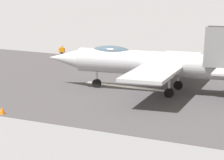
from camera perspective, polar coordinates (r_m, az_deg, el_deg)
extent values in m
plane|color=slate|center=(50.30, 1.73, -0.72)|extent=(400.00, 400.00, 0.00)
cube|color=#424042|center=(50.29, 1.73, -0.71)|extent=(240.00, 26.00, 0.02)
cube|color=white|center=(50.41, 1.44, -0.67)|extent=(8.00, 0.70, 0.00)
cylinder|color=#AAABB3|center=(48.16, 4.06, 1.64)|extent=(13.19, 3.91, 2.03)
cone|color=#AAABB3|center=(50.87, -4.68, 2.15)|extent=(3.23, 2.14, 1.72)
ellipsoid|color=#3F5160|center=(49.14, -0.07, 2.76)|extent=(3.72, 1.61, 1.10)
cube|color=#AAABB3|center=(43.97, 3.85, 0.58)|extent=(4.28, 6.72, 0.24)
cube|color=#AAABB3|center=(51.91, 6.36, 2.19)|extent=(4.28, 6.72, 0.24)
cube|color=#58595B|center=(45.84, 10.64, 3.13)|extent=(2.71, 1.32, 3.14)
cube|color=#58595B|center=(47.60, 10.99, 3.42)|extent=(2.71, 1.32, 3.14)
cylinder|color=silver|center=(50.03, -1.51, 0.03)|extent=(0.18, 0.18, 1.40)
cylinder|color=black|center=(50.09, -1.51, -0.33)|extent=(0.80, 0.41, 0.76)
cylinder|color=silver|center=(46.52, 5.63, -0.88)|extent=(0.18, 0.18, 1.40)
cylinder|color=black|center=(46.58, 5.62, -1.27)|extent=(0.80, 0.41, 0.76)
cylinder|color=silver|center=(49.56, 6.53, -0.14)|extent=(0.18, 0.18, 1.40)
cylinder|color=black|center=(49.63, 6.52, -0.51)|extent=(0.80, 0.41, 0.76)
cube|color=#1E2338|center=(65.20, -4.94, 2.41)|extent=(0.24, 0.36, 0.87)
cube|color=orange|center=(65.11, -4.95, 2.97)|extent=(0.52, 0.46, 0.59)
sphere|color=tan|center=(65.04, -4.96, 3.37)|extent=(0.22, 0.22, 0.22)
cylinder|color=orange|center=(65.13, -5.22, 2.94)|extent=(0.10, 0.10, 0.56)
cylinder|color=orange|center=(65.09, -4.69, 2.94)|extent=(0.10, 0.10, 0.56)
cone|color=orange|center=(42.00, -10.75, -2.95)|extent=(0.44, 0.44, 0.55)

